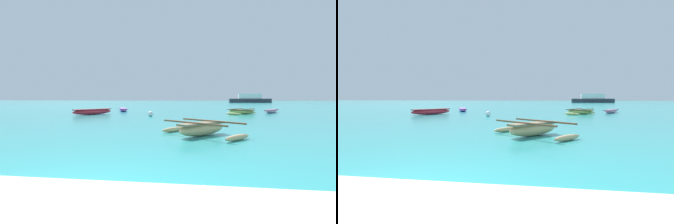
{
  "view_description": "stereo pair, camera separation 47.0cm",
  "coord_description": "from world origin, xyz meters",
  "views": [
    {
      "loc": [
        1.56,
        -2.86,
        1.42
      ],
      "look_at": [
        -1.5,
        18.25,
        0.25
      ],
      "focal_mm": 28.0,
      "sensor_mm": 36.0,
      "label": 1
    },
    {
      "loc": [
        2.03,
        -2.79,
        1.42
      ],
      "look_at": [
        -1.5,
        18.25,
        0.25
      ],
      "focal_mm": 28.0,
      "sensor_mm": 36.0,
      "label": 2
    }
  ],
  "objects": [
    {
      "name": "moored_boat_0",
      "position": [
        -7.13,
        23.85,
        0.18
      ],
      "size": [
        2.16,
        4.06,
        0.31
      ],
      "rotation": [
        0.0,
        0.0,
        -1.19
      ],
      "color": "#AC51D6",
      "rests_on": "ground_plane"
    },
    {
      "name": "ground_plane",
      "position": [
        0.0,
        0.0,
        0.0
      ],
      "size": [
        240.0,
        240.0,
        0.0
      ],
      "color": "teal"
    },
    {
      "name": "moored_boat_2",
      "position": [
        -7.84,
        17.88,
        0.27
      ],
      "size": [
        2.52,
        3.36,
        0.48
      ],
      "rotation": [
        0.0,
        0.0,
        0.98
      ],
      "color": "red",
      "rests_on": "ground_plane"
    },
    {
      "name": "moored_boat_1",
      "position": [
        7.69,
        22.87,
        0.17
      ],
      "size": [
        2.14,
        3.42,
        0.31
      ],
      "rotation": [
        0.0,
        0.0,
        1.09
      ],
      "color": "pink",
      "rests_on": "ground_plane"
    },
    {
      "name": "distant_ferry",
      "position": [
        13.89,
        74.04,
        1.02
      ],
      "size": [
        11.41,
        2.51,
        2.51
      ],
      "color": "#2D333D",
      "rests_on": "ground_plane"
    },
    {
      "name": "mooring_buoy_0",
      "position": [
        -2.55,
        16.29,
        0.2
      ],
      "size": [
        0.4,
        0.4,
        0.4
      ],
      "color": "white",
      "rests_on": "ground_plane"
    },
    {
      "name": "moored_boat_3",
      "position": [
        1.43,
        6.97,
        0.26
      ],
      "size": [
        3.37,
        3.11,
        0.55
      ],
      "rotation": [
        0.0,
        0.0,
        0.88
      ],
      "color": "tan",
      "rests_on": "ground_plane"
    },
    {
      "name": "moored_boat_4",
      "position": [
        4.62,
        20.45,
        0.22
      ],
      "size": [
        2.92,
        3.63,
        0.46
      ],
      "rotation": [
        0.0,
        0.0,
        -0.53
      ],
      "color": "tan",
      "rests_on": "ground_plane"
    }
  ]
}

